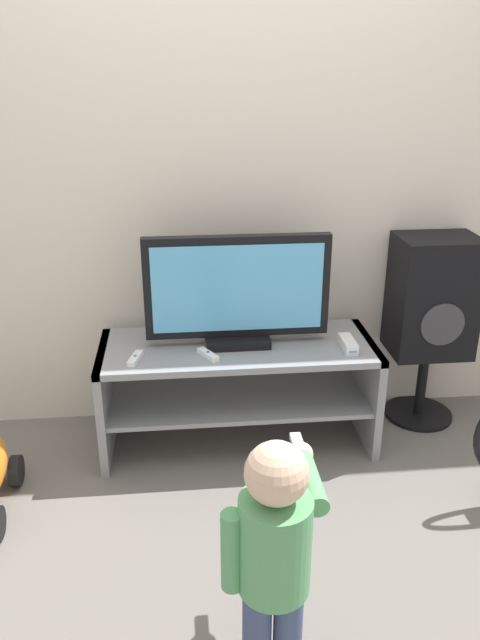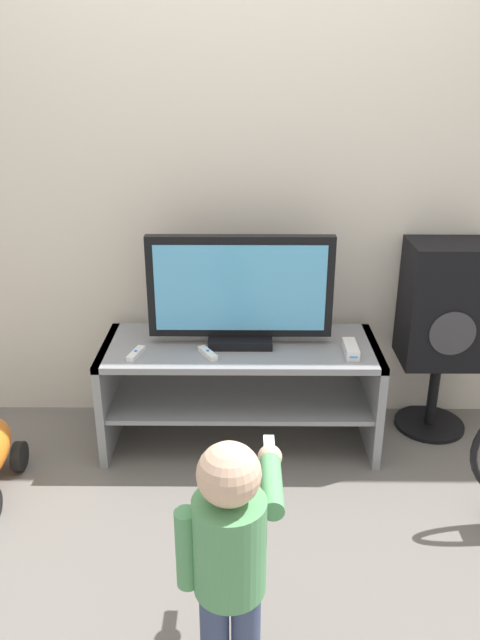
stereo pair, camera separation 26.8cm
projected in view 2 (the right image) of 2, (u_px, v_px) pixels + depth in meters
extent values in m
plane|color=slate|center=(240.00, 470.00, 2.80)|extent=(16.00, 16.00, 0.00)
cube|color=silver|center=(241.00, 156.00, 2.83)|extent=(10.00, 0.06, 2.60)
cube|color=gray|center=(240.00, 348.00, 2.84)|extent=(1.26, 0.49, 0.03)
cube|color=gray|center=(240.00, 398.00, 2.94)|extent=(1.22, 0.45, 0.02)
cube|color=gray|center=(111.00, 393.00, 2.94)|extent=(0.04, 0.49, 0.51)
cube|color=gray|center=(370.00, 394.00, 2.93)|extent=(0.04, 0.49, 0.51)
cube|color=black|center=(240.00, 338.00, 2.85)|extent=(0.29, 0.20, 0.04)
cube|color=black|center=(240.00, 287.00, 2.75)|extent=(0.82, 0.05, 0.46)
cube|color=#59B2EA|center=(240.00, 289.00, 2.73)|extent=(0.75, 0.01, 0.39)
cube|color=white|center=(351.00, 349.00, 2.74)|extent=(0.06, 0.16, 0.05)
cube|color=#3F8CE5|center=(354.00, 357.00, 2.66)|extent=(0.03, 0.00, 0.01)
cube|color=white|center=(136.00, 353.00, 2.72)|extent=(0.07, 0.13, 0.02)
cylinder|color=#337FD8|center=(136.00, 351.00, 2.72)|extent=(0.01, 0.01, 0.00)
cube|color=white|center=(208.00, 353.00, 2.72)|extent=(0.09, 0.13, 0.02)
cylinder|color=#337FD8|center=(208.00, 350.00, 2.72)|extent=(0.01, 0.01, 0.00)
cylinder|color=#3F4C72|center=(215.00, 629.00, 1.82)|extent=(0.09, 0.09, 0.33)
cylinder|color=#3F4C72|center=(246.00, 629.00, 1.82)|extent=(0.09, 0.09, 0.33)
cylinder|color=#599E66|center=(230.00, 545.00, 1.70)|extent=(0.20, 0.20, 0.30)
sphere|color=beige|center=(229.00, 474.00, 1.61)|extent=(0.17, 0.17, 0.17)
cylinder|color=#599E66|center=(187.00, 549.00, 1.71)|extent=(0.06, 0.06, 0.25)
cylinder|color=#599E66|center=(271.00, 483.00, 1.77)|extent=(0.06, 0.25, 0.06)
sphere|color=beige|center=(270.00, 457.00, 1.89)|extent=(0.08, 0.08, 0.08)
cube|color=white|center=(269.00, 449.00, 1.92)|extent=(0.03, 0.13, 0.02)
cylinder|color=black|center=(429.00, 424.00, 3.14)|extent=(0.34, 0.34, 0.02)
cylinder|color=black|center=(433.00, 393.00, 3.07)|extent=(0.05, 0.05, 0.37)
cube|color=black|center=(445.00, 304.00, 2.89)|extent=(0.38, 0.29, 0.58)
cylinder|color=#38383D|center=(453.00, 334.00, 2.79)|extent=(0.21, 0.01, 0.21)
cylinder|color=black|center=(19.00, 456.00, 2.78)|extent=(0.04, 0.13, 0.13)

